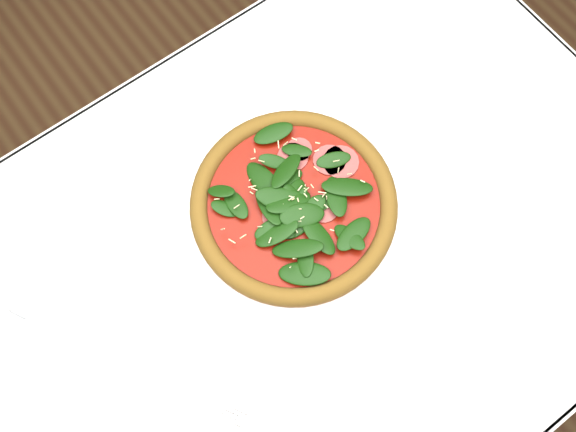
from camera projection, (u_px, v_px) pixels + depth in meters
ground at (287, 341)px, 1.65m from camera, size 6.00×6.00×0.00m
dining_table at (287, 280)px, 1.04m from camera, size 1.21×0.81×0.75m
plate at (294, 208)px, 0.96m from camera, size 0.36×0.36×0.02m
pizza at (294, 203)px, 0.95m from camera, size 0.40×0.40×0.04m
fork at (258, 427)px, 0.85m from camera, size 0.08×0.12×0.00m
saucer_far at (318, 0)px, 1.09m from camera, size 0.16×0.16×0.01m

